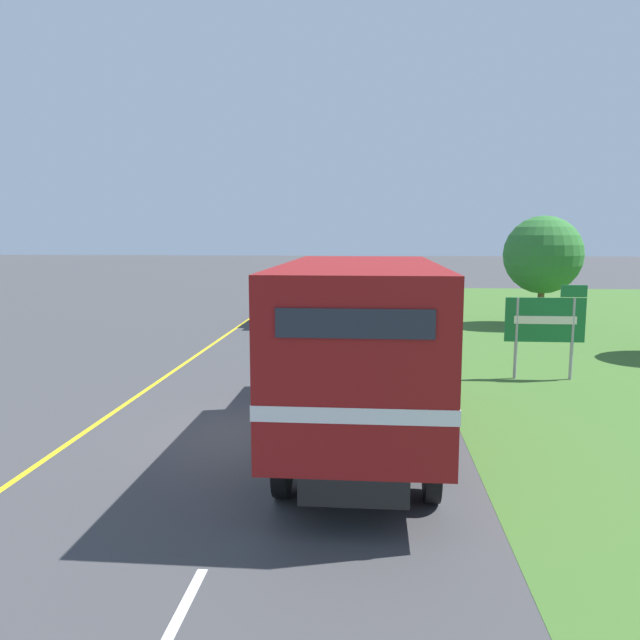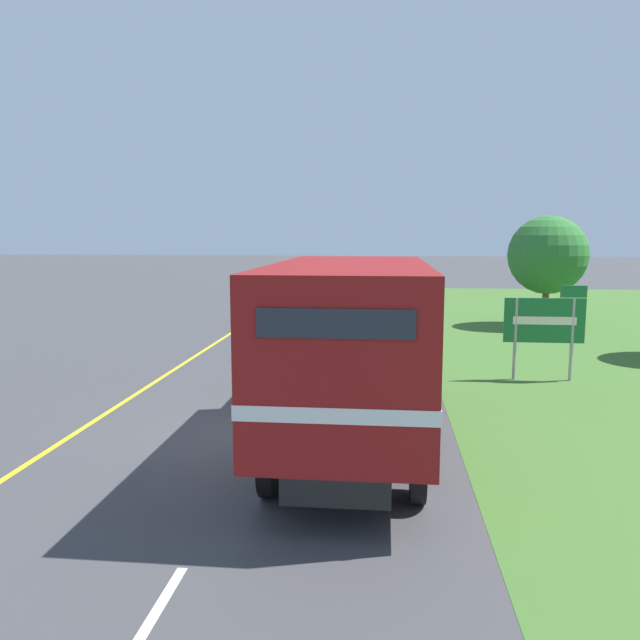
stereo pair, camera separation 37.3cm
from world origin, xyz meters
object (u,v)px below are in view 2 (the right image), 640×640
object	(u,v)px
lead_car_white	(293,301)
highway_sign	(546,322)
horse_trailer_truck	(352,341)
roadside_tree_mid	(548,255)

from	to	relation	value
lead_car_white	highway_sign	size ratio (longest dim) A/B	1.77
lead_car_white	highway_sign	bearing A→B (deg)	-50.60
horse_trailer_truck	highway_sign	world-z (taller)	horse_trailer_truck
lead_car_white	roadside_tree_mid	xyz separation A→B (m)	(10.78, 0.18, 2.06)
highway_sign	horse_trailer_truck	bearing A→B (deg)	-131.26
roadside_tree_mid	highway_sign	bearing A→B (deg)	-103.84
roadside_tree_mid	lead_car_white	bearing A→B (deg)	-179.07
lead_car_white	highway_sign	distance (m)	13.04
horse_trailer_truck	highway_sign	distance (m)	7.35
lead_car_white	horse_trailer_truck	bearing A→B (deg)	-77.61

